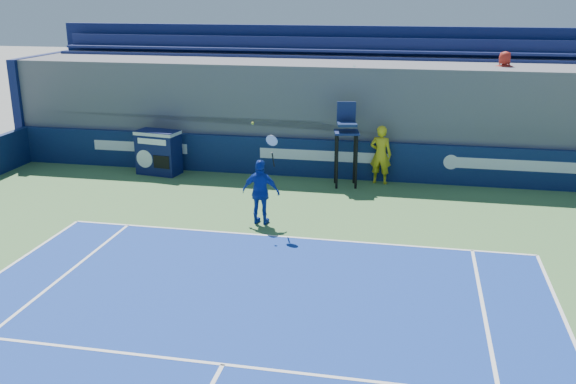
% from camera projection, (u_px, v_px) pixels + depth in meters
% --- Properties ---
extents(ball_person, '(0.70, 0.51, 1.77)m').
position_uv_depth(ball_person, '(381.00, 155.00, 19.05)').
color(ball_person, yellow).
rests_on(ball_person, apron).
extents(back_hoarding, '(20.40, 0.21, 1.20)m').
position_uv_depth(back_hoarding, '(324.00, 159.00, 19.75)').
color(back_hoarding, '#0D1D49').
rests_on(back_hoarding, ground).
extents(match_clock, '(1.42, 0.92, 1.40)m').
position_uv_depth(match_clock, '(159.00, 151.00, 20.10)').
color(match_clock, '#0D1545').
rests_on(match_clock, ground).
extents(umpire_chair, '(0.82, 0.82, 2.48)m').
position_uv_depth(umpire_chair, '(346.00, 135.00, 18.63)').
color(umpire_chair, black).
rests_on(umpire_chair, ground).
extents(tennis_player, '(0.99, 0.50, 2.57)m').
position_uv_depth(tennis_player, '(261.00, 192.00, 15.71)').
color(tennis_player, '#1332A0').
rests_on(tennis_player, apron).
extents(stadium_seating, '(21.00, 4.05, 4.40)m').
position_uv_depth(stadium_seating, '(333.00, 108.00, 21.30)').
color(stadium_seating, '#56565C').
rests_on(stadium_seating, ground).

